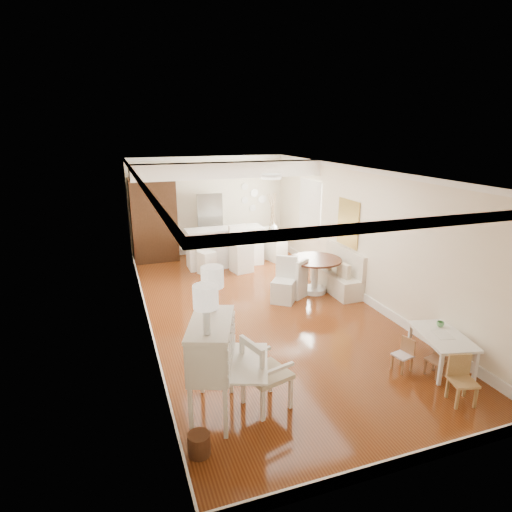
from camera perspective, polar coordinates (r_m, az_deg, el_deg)
room at (r=8.49m, az=0.21°, el=5.98°), size 9.00×9.04×2.82m
secretary_bureau at (r=5.61m, az=-5.89°, el=-14.72°), size 1.32×1.33×1.31m
gustavian_armchair at (r=5.79m, az=1.44°, el=-15.20°), size 0.71×0.71×1.01m
wicker_basket at (r=5.33m, az=-7.60°, el=-23.62°), size 0.33×0.33×0.26m
kids_table at (r=7.34m, az=23.40°, el=-11.49°), size 0.86×1.19×0.54m
kids_chair_a at (r=7.07m, az=22.90°, el=-12.60°), size 0.30×0.30×0.53m
kids_chair_b at (r=7.03m, az=18.95°, el=-12.35°), size 0.30×0.30×0.52m
kids_chair_c at (r=6.55m, az=25.88°, el=-14.76°), size 0.39×0.39×0.67m
banquette at (r=9.83m, az=10.65°, el=-1.81°), size 0.52×1.60×0.98m
dining_table at (r=9.65m, az=7.83°, el=-2.61°), size 1.20×1.20×0.79m
slip_chair_near at (r=9.04m, az=3.74°, el=-3.27°), size 0.65×0.65×0.96m
slip_chair_far at (r=9.36m, az=5.19°, el=-2.93°), size 0.57×0.57×0.86m
breakfast_counter at (r=11.43m, az=-4.15°, el=1.22°), size 2.05×0.65×1.03m
bar_stool_left at (r=10.84m, az=-6.62°, el=-0.02°), size 0.48×0.48×0.92m
bar_stool_right at (r=10.90m, az=-1.97°, el=0.93°), size 0.56×0.56×1.20m
pantry_cabinet at (r=12.02m, az=-13.45°, el=4.69°), size 1.20×0.60×2.30m
fridge at (r=12.37m, az=-4.57°, el=4.25°), size 0.75×0.65×1.80m
sideboard at (r=12.01m, az=2.17°, el=1.58°), size 0.63×0.97×0.85m
pencil_cup at (r=7.46m, az=23.36°, el=-8.35°), size 0.12×0.12×0.09m
branch_vase at (r=11.87m, az=2.41°, el=3.99°), size 0.22×0.22×0.19m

